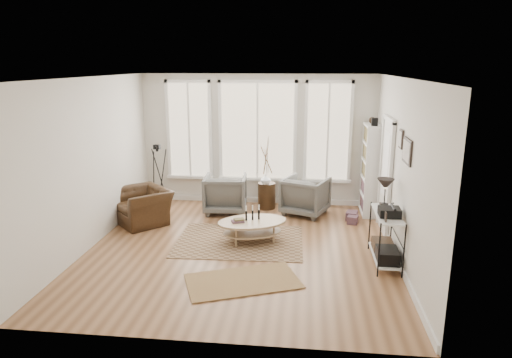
# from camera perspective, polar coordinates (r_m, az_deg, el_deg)

# --- Properties ---
(room) EXTENTS (5.50, 5.54, 2.90)m
(room) POSITION_cam_1_polar(r_m,az_deg,el_deg) (7.58, -1.83, 1.36)
(room) COLOR #956743
(room) RESTS_ON ground
(bay_window) EXTENTS (4.14, 0.12, 2.24)m
(bay_window) POSITION_cam_1_polar(r_m,az_deg,el_deg) (10.17, 0.19, 5.75)
(bay_window) COLOR #CFB37E
(bay_window) RESTS_ON ground
(door) EXTENTS (0.09, 1.06, 2.22)m
(door) POSITION_cam_1_polar(r_m,az_deg,el_deg) (8.80, 15.93, 0.61)
(door) COLOR silver
(door) RESTS_ON ground
(bookcase) EXTENTS (0.31, 0.85, 2.06)m
(bookcase) POSITION_cam_1_polar(r_m,az_deg,el_deg) (9.85, 14.11, 1.16)
(bookcase) COLOR white
(bookcase) RESTS_ON ground
(low_shelf) EXTENTS (0.38, 1.08, 1.30)m
(low_shelf) POSITION_cam_1_polar(r_m,az_deg,el_deg) (7.58, 15.94, -6.44)
(low_shelf) COLOR white
(low_shelf) RESTS_ON ground
(wall_art) EXTENTS (0.04, 0.88, 0.44)m
(wall_art) POSITION_cam_1_polar(r_m,az_deg,el_deg) (7.29, 18.17, 3.73)
(wall_art) COLOR black
(wall_art) RESTS_ON ground
(rug_main) EXTENTS (2.29, 1.75, 0.01)m
(rug_main) POSITION_cam_1_polar(r_m,az_deg,el_deg) (8.31, -2.04, -7.74)
(rug_main) COLOR brown
(rug_main) RESTS_ON ground
(rug_runner) EXTENTS (1.85, 1.45, 0.01)m
(rug_runner) POSITION_cam_1_polar(r_m,az_deg,el_deg) (6.88, -1.65, -12.60)
(rug_runner) COLOR brown
(rug_runner) RESTS_ON ground
(coffee_table) EXTENTS (1.43, 1.18, 0.57)m
(coffee_table) POSITION_cam_1_polar(r_m,az_deg,el_deg) (8.19, -0.53, -5.81)
(coffee_table) COLOR tan
(coffee_table) RESTS_ON ground
(armchair_left) EXTENTS (0.95, 0.97, 0.82)m
(armchair_left) POSITION_cam_1_polar(r_m,az_deg,el_deg) (9.79, -3.85, -1.81)
(armchair_left) COLOR #5F5F5A
(armchair_left) RESTS_ON ground
(armchair_right) EXTENTS (1.12, 1.13, 0.80)m
(armchair_right) POSITION_cam_1_polar(r_m,az_deg,el_deg) (9.69, 6.20, -2.10)
(armchair_right) COLOR #5F5F5A
(armchair_right) RESTS_ON ground
(side_table) EXTENTS (0.38, 0.38, 1.61)m
(side_table) POSITION_cam_1_polar(r_m,az_deg,el_deg) (9.93, 1.35, 0.63)
(side_table) COLOR #352112
(side_table) RESTS_ON ground
(vase) EXTENTS (0.26, 0.26, 0.22)m
(vase) POSITION_cam_1_polar(r_m,az_deg,el_deg) (9.83, 1.22, -0.04)
(vase) COLOR silver
(vase) RESTS_ON side_table
(accent_chair) EXTENTS (1.41, 1.41, 0.69)m
(accent_chair) POSITION_cam_1_polar(r_m,az_deg,el_deg) (9.41, -14.02, -3.30)
(accent_chair) COLOR #352112
(accent_chair) RESTS_ON ground
(tripod_camera) EXTENTS (0.49, 0.49, 1.39)m
(tripod_camera) POSITION_cam_1_polar(r_m,az_deg,el_deg) (10.34, -12.07, 0.10)
(tripod_camera) COLOR black
(tripod_camera) RESTS_ON ground
(book_stack_near) EXTENTS (0.27, 0.32, 0.17)m
(book_stack_near) POSITION_cam_1_polar(r_m,az_deg,el_deg) (9.56, 11.88, -4.52)
(book_stack_near) COLOR brown
(book_stack_near) RESTS_ON ground
(book_stack_far) EXTENTS (0.25, 0.29, 0.16)m
(book_stack_far) POSITION_cam_1_polar(r_m,az_deg,el_deg) (9.37, 11.99, -4.98)
(book_stack_far) COLOR brown
(book_stack_far) RESTS_ON ground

